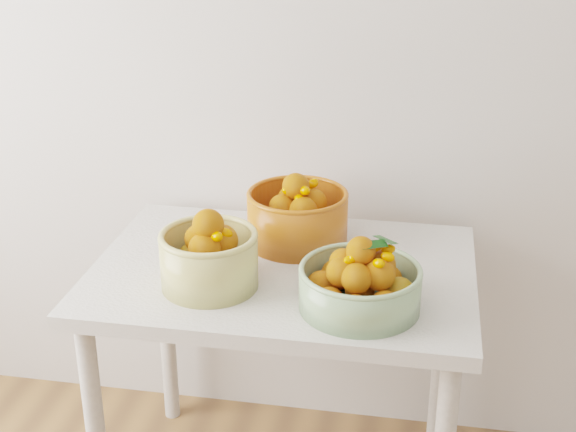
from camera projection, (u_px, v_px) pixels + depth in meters
name	position (u px, v px, depth m)	size (l,w,h in m)	color
table	(283.00, 299.00, 2.15)	(1.00, 0.70, 0.75)	silver
bowl_cream	(209.00, 257.00, 1.98)	(0.25, 0.25, 0.21)	#CCBE73
bowl_green	(360.00, 283.00, 1.89)	(0.38, 0.38, 0.19)	#90B182
bowl_orange	(297.00, 216.00, 2.22)	(0.36, 0.36, 0.20)	#C35417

